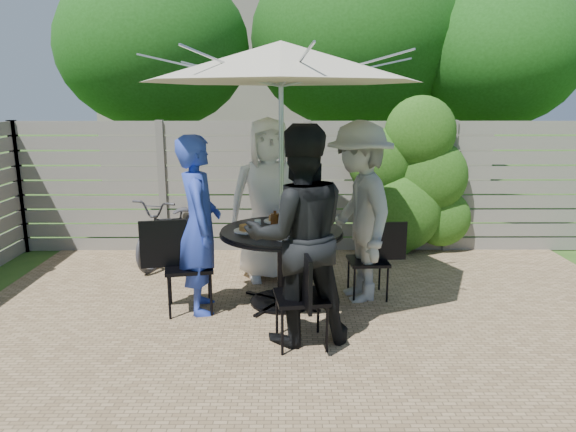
{
  "coord_description": "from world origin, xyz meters",
  "views": [
    {
      "loc": [
        -0.29,
        -4.05,
        2.13
      ],
      "look_at": [
        -0.26,
        1.25,
        0.92
      ],
      "focal_mm": 32.0,
      "sensor_mm": 36.0,
      "label": 1
    }
  ],
  "objects_px": {
    "glass_front": "(297,229)",
    "umbrella": "(281,62)",
    "person_front": "(299,236)",
    "plate_back": "(276,219)",
    "glass_left": "(258,227)",
    "glass_right": "(304,220)",
    "plate_left": "(247,229)",
    "coffee_cup": "(287,219)",
    "bicycle": "(174,228)",
    "chair_left": "(188,284)",
    "plate_front": "(288,236)",
    "chair_back": "(268,254)",
    "person_right": "(359,213)",
    "person_back": "(269,200)",
    "person_left": "(199,226)",
    "plate_right": "(315,226)",
    "chair_front": "(301,317)",
    "patio_table": "(282,253)",
    "chair_right": "(369,275)",
    "syrup_jug": "(275,221)"
  },
  "relations": [
    {
      "from": "person_front",
      "to": "glass_left",
      "type": "xyz_separation_m",
      "value": [
        -0.39,
        0.66,
        -0.08
      ]
    },
    {
      "from": "person_front",
      "to": "plate_back",
      "type": "bearing_deg",
      "value": -90.0
    },
    {
      "from": "chair_back",
      "to": "plate_left",
      "type": "distance_m",
      "value": 1.18
    },
    {
      "from": "plate_right",
      "to": "chair_front",
      "type": "bearing_deg",
      "value": -99.76
    },
    {
      "from": "person_right",
      "to": "glass_left",
      "type": "relative_size",
      "value": 13.72
    },
    {
      "from": "person_back",
      "to": "glass_front",
      "type": "distance_m",
      "value": 1.1
    },
    {
      "from": "patio_table",
      "to": "chair_right",
      "type": "height_order",
      "value": "chair_right"
    },
    {
      "from": "glass_left",
      "to": "glass_right",
      "type": "distance_m",
      "value": 0.56
    },
    {
      "from": "plate_front",
      "to": "glass_front",
      "type": "bearing_deg",
      "value": 54.47
    },
    {
      "from": "plate_back",
      "to": "glass_front",
      "type": "xyz_separation_m",
      "value": [
        0.22,
        -0.59,
        0.05
      ]
    },
    {
      "from": "person_back",
      "to": "glass_right",
      "type": "bearing_deg",
      "value": -70.3
    },
    {
      "from": "chair_back",
      "to": "plate_front",
      "type": "bearing_deg",
      "value": 1.9
    },
    {
      "from": "syrup_jug",
      "to": "coffee_cup",
      "type": "bearing_deg",
      "value": 57.46
    },
    {
      "from": "chair_front",
      "to": "bicycle",
      "type": "xyz_separation_m",
      "value": [
        -1.63,
        2.5,
        0.17
      ]
    },
    {
      "from": "chair_left",
      "to": "glass_left",
      "type": "xyz_separation_m",
      "value": [
        0.71,
        0.03,
        0.6
      ]
    },
    {
      "from": "chair_left",
      "to": "plate_front",
      "type": "xyz_separation_m",
      "value": [
        1.02,
        -0.17,
        0.55
      ]
    },
    {
      "from": "plate_back",
      "to": "glass_front",
      "type": "distance_m",
      "value": 0.63
    },
    {
      "from": "person_front",
      "to": "glass_left",
      "type": "height_order",
      "value": "person_front"
    },
    {
      "from": "chair_front",
      "to": "plate_front",
      "type": "relative_size",
      "value": 3.53
    },
    {
      "from": "chair_back",
      "to": "person_back",
      "type": "height_order",
      "value": "person_back"
    },
    {
      "from": "plate_back",
      "to": "plate_right",
      "type": "height_order",
      "value": "same"
    },
    {
      "from": "chair_front",
      "to": "plate_right",
      "type": "height_order",
      "value": "chair_front"
    },
    {
      "from": "plate_left",
      "to": "syrup_jug",
      "type": "distance_m",
      "value": 0.31
    },
    {
      "from": "chair_right",
      "to": "person_front",
      "type": "bearing_deg",
      "value": 48.29
    },
    {
      "from": "person_back",
      "to": "person_left",
      "type": "relative_size",
      "value": 1.07
    },
    {
      "from": "chair_left",
      "to": "plate_front",
      "type": "height_order",
      "value": "chair_left"
    },
    {
      "from": "chair_front",
      "to": "plate_back",
      "type": "distance_m",
      "value": 1.44
    },
    {
      "from": "chair_back",
      "to": "person_right",
      "type": "bearing_deg",
      "value": 42.6
    },
    {
      "from": "plate_back",
      "to": "bicycle",
      "type": "xyz_separation_m",
      "value": [
        -1.38,
        1.19,
        -0.39
      ]
    },
    {
      "from": "person_back",
      "to": "glass_right",
      "type": "relative_size",
      "value": 13.79
    },
    {
      "from": "plate_front",
      "to": "chair_back",
      "type": "bearing_deg",
      "value": 100.71
    },
    {
      "from": "glass_front",
      "to": "umbrella",
      "type": "bearing_deg",
      "value": 122.73
    },
    {
      "from": "glass_left",
      "to": "plate_left",
      "type": "bearing_deg",
      "value": 144.47
    },
    {
      "from": "person_right",
      "to": "syrup_jug",
      "type": "height_order",
      "value": "person_right"
    },
    {
      "from": "chair_back",
      "to": "person_right",
      "type": "relative_size",
      "value": 0.46
    },
    {
      "from": "person_back",
      "to": "bicycle",
      "type": "xyz_separation_m",
      "value": [
        -1.3,
        0.73,
        -0.52
      ]
    },
    {
      "from": "person_back",
      "to": "person_left",
      "type": "bearing_deg",
      "value": -135.0
    },
    {
      "from": "plate_front",
      "to": "glass_front",
      "type": "relative_size",
      "value": 1.86
    },
    {
      "from": "syrup_jug",
      "to": "plate_front",
      "type": "bearing_deg",
      "value": -70.95
    },
    {
      "from": "plate_left",
      "to": "coffee_cup",
      "type": "bearing_deg",
      "value": 36.29
    },
    {
      "from": "chair_left",
      "to": "plate_back",
      "type": "relative_size",
      "value": 3.73
    },
    {
      "from": "chair_left",
      "to": "chair_front",
      "type": "height_order",
      "value": "chair_left"
    },
    {
      "from": "umbrella",
      "to": "bicycle",
      "type": "xyz_separation_m",
      "value": [
        -1.45,
        1.55,
        -2.03
      ]
    },
    {
      "from": "patio_table",
      "to": "glass_front",
      "type": "bearing_deg",
      "value": -57.27
    },
    {
      "from": "plate_left",
      "to": "plate_front",
      "type": "distance_m",
      "value": 0.51
    },
    {
      "from": "patio_table",
      "to": "chair_left",
      "type": "xyz_separation_m",
      "value": [
        -0.95,
        -0.18,
        -0.28
      ]
    },
    {
      "from": "chair_left",
      "to": "person_right",
      "type": "distance_m",
      "value": 1.92
    },
    {
      "from": "chair_back",
      "to": "chair_front",
      "type": "distance_m",
      "value": 1.93
    },
    {
      "from": "bicycle",
      "to": "patio_table",
      "type": "bearing_deg",
      "value": -28.59
    },
    {
      "from": "patio_table",
      "to": "person_front",
      "type": "relative_size",
      "value": 0.75
    }
  ]
}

